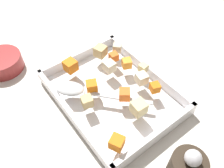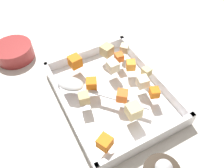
# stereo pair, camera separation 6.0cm
# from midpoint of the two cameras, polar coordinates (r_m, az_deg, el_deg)

# --- Properties ---
(ground_plane) EXTENTS (4.00, 4.00, 0.00)m
(ground_plane) POSITION_cam_midpoint_polar(r_m,az_deg,el_deg) (0.64, -1.53, -4.42)
(ground_plane) COLOR beige
(baking_dish) EXTENTS (0.36, 0.27, 0.05)m
(baking_dish) POSITION_cam_midpoint_polar(r_m,az_deg,el_deg) (0.64, -2.71, -2.75)
(baking_dish) COLOR silver
(baking_dish) RESTS_ON ground_plane
(carrot_chunk_near_left) EXTENTS (0.04, 0.04, 0.03)m
(carrot_chunk_near_left) POSITION_cam_midpoint_polar(r_m,az_deg,el_deg) (0.66, -12.98, 4.36)
(carrot_chunk_near_left) COLOR orange
(carrot_chunk_near_left) RESTS_ON baking_dish
(carrot_chunk_mid_left) EXTENTS (0.04, 0.04, 0.03)m
(carrot_chunk_mid_left) POSITION_cam_midpoint_polar(r_m,az_deg,el_deg) (0.58, 0.46, -2.62)
(carrot_chunk_mid_left) COLOR orange
(carrot_chunk_mid_left) RESTS_ON baking_dish
(carrot_chunk_under_handle) EXTENTS (0.04, 0.04, 0.03)m
(carrot_chunk_under_handle) POSITION_cam_midpoint_polar(r_m,az_deg,el_deg) (0.60, -7.99, -0.74)
(carrot_chunk_under_handle) COLOR orange
(carrot_chunk_under_handle) RESTS_ON baking_dish
(carrot_chunk_near_spoon) EXTENTS (0.03, 0.03, 0.02)m
(carrot_chunk_near_spoon) POSITION_cam_midpoint_polar(r_m,az_deg,el_deg) (0.68, -2.14, 6.73)
(carrot_chunk_near_spoon) COLOR orange
(carrot_chunk_near_spoon) RESTS_ON baking_dish
(carrot_chunk_heap_side) EXTENTS (0.03, 0.03, 0.02)m
(carrot_chunk_heap_side) POSITION_cam_midpoint_polar(r_m,az_deg,el_deg) (0.60, 7.91, -1.02)
(carrot_chunk_heap_side) COLOR orange
(carrot_chunk_heap_side) RESTS_ON baking_dish
(carrot_chunk_heap_top) EXTENTS (0.04, 0.04, 0.03)m
(carrot_chunk_heap_top) POSITION_cam_midpoint_polar(r_m,az_deg,el_deg) (0.50, -2.30, -14.69)
(carrot_chunk_heap_top) COLOR orange
(carrot_chunk_heap_top) RESTS_ON baking_dish
(carrot_chunk_rim_edge) EXTENTS (0.03, 0.03, 0.03)m
(carrot_chunk_rim_edge) POSITION_cam_midpoint_polar(r_m,az_deg,el_deg) (0.65, 1.08, 5.09)
(carrot_chunk_rim_edge) COLOR orange
(carrot_chunk_rim_edge) RESTS_ON baking_dish
(potato_chunk_near_right) EXTENTS (0.04, 0.04, 0.03)m
(potato_chunk_near_right) POSITION_cam_midpoint_polar(r_m,az_deg,el_deg) (0.69, -5.46, 8.07)
(potato_chunk_near_right) COLOR tan
(potato_chunk_near_right) RESTS_ON baking_dish
(potato_chunk_corner_sw) EXTENTS (0.03, 0.03, 0.03)m
(potato_chunk_corner_sw) POSITION_cam_midpoint_polar(r_m,az_deg,el_deg) (0.64, -3.30, 4.30)
(potato_chunk_corner_sw) COLOR beige
(potato_chunk_corner_sw) RESTS_ON baking_dish
(potato_chunk_corner_se) EXTENTS (0.03, 0.03, 0.03)m
(potato_chunk_corner_se) POSITION_cam_midpoint_polar(r_m,az_deg,el_deg) (0.61, 4.64, 1.25)
(potato_chunk_corner_se) COLOR beige
(potato_chunk_corner_se) RESTS_ON baking_dish
(potato_chunk_front_center) EXTENTS (0.03, 0.03, 0.02)m
(potato_chunk_front_center) POSITION_cam_midpoint_polar(r_m,az_deg,el_deg) (0.64, 5.20, 3.92)
(potato_chunk_front_center) COLOR #E0CC89
(potato_chunk_front_center) RESTS_ON baking_dish
(potato_chunk_far_left) EXTENTS (0.03, 0.03, 0.03)m
(potato_chunk_far_left) POSITION_cam_midpoint_polar(r_m,az_deg,el_deg) (0.57, -9.33, -4.47)
(potato_chunk_far_left) COLOR tan
(potato_chunk_far_left) RESTS_ON baking_dish
(potato_chunk_center) EXTENTS (0.03, 0.03, 0.03)m
(potato_chunk_center) POSITION_cam_midpoint_polar(r_m,az_deg,el_deg) (0.55, 3.75, -6.00)
(potato_chunk_center) COLOR #E0CC89
(potato_chunk_center) RESTS_ON baking_dish
(potato_chunk_mid_right) EXTENTS (0.03, 0.03, 0.02)m
(potato_chunk_mid_right) POSITION_cam_midpoint_polar(r_m,az_deg,el_deg) (0.71, -1.14, 9.01)
(potato_chunk_mid_right) COLOR beige
(potato_chunk_mid_right) RESTS_ON baking_dish
(serving_spoon) EXTENTS (0.21, 0.19, 0.02)m
(serving_spoon) POSITION_cam_midpoint_polar(r_m,az_deg,el_deg) (0.60, -12.10, -1.53)
(serving_spoon) COLOR silver
(serving_spoon) RESTS_ON baking_dish
(small_prep_bowl) EXTENTS (0.12, 0.12, 0.05)m
(small_prep_bowl) POSITION_cam_midpoint_polar(r_m,az_deg,el_deg) (0.80, -27.78, 4.66)
(small_prep_bowl) COLOR maroon
(small_prep_bowl) RESTS_ON ground_plane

